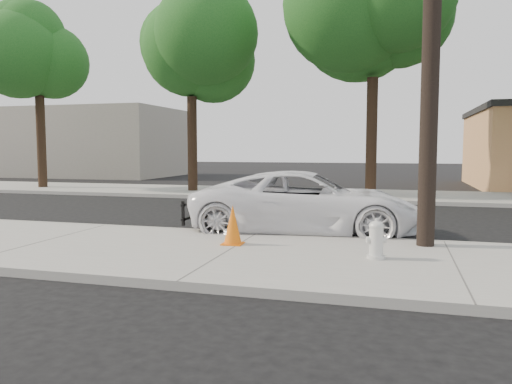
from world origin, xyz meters
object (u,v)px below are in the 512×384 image
utility_pole (432,10)px  police_cruiser (306,203)px  fire_hydrant (376,240)px  traffic_cone (233,225)px

utility_pole → police_cruiser: size_ratio=1.64×
fire_hydrant → police_cruiser: bearing=103.1°
utility_pole → traffic_cone: utility_pole is taller
utility_pole → fire_hydrant: (-0.89, -1.48, -4.23)m
utility_pole → police_cruiser: 4.99m
utility_pole → fire_hydrant: 4.57m
traffic_cone → fire_hydrant: bearing=-11.2°
fire_hydrant → traffic_cone: bearing=151.5°
police_cruiser → fire_hydrant: bearing=-155.3°
police_cruiser → traffic_cone: size_ratio=6.89×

